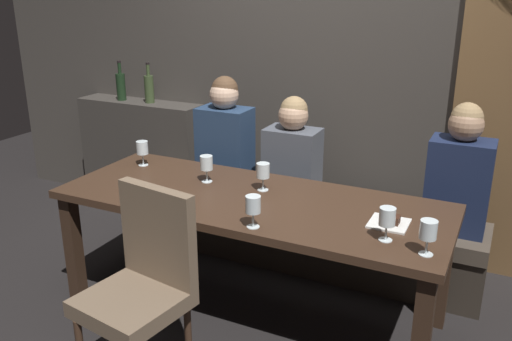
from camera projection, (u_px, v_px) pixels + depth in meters
The scene contains 19 objects.
ground at pixel (251, 311), 3.27m from camera, with size 9.00×9.00×0.00m, color black.
back_wall_tiled at pixel (327, 39), 3.81m from camera, with size 6.00×0.12×3.00m, color #423D38.
back_counter at pixel (143, 156), 4.64m from camera, with size 1.10×0.28×0.95m, color #38342F.
dining_table at pixel (251, 212), 3.06m from camera, with size 2.20×0.84×0.74m.
banquette_bench at pixel (295, 231), 3.79m from camera, with size 2.50×0.44×0.45m.
chair_near_side at pixel (144, 277), 2.56m from camera, with size 0.50×0.50×0.98m.
diner_redhead at pixel (225, 139), 3.79m from camera, with size 0.36×0.24×0.83m.
diner_bearded at pixel (292, 153), 3.65m from camera, with size 0.36×0.24×0.73m.
diner_far_end at pixel (460, 172), 3.19m from camera, with size 0.36×0.24×0.79m.
wine_bottle_dark_red at pixel (121, 86), 4.48m from camera, with size 0.08×0.08×0.33m.
wine_bottle_pale_label at pixel (149, 88), 4.39m from camera, with size 0.08×0.08×0.33m.
wine_glass_far_left at pixel (253, 206), 2.62m from camera, with size 0.08×0.08×0.16m.
wine_glass_near_right at pixel (142, 148), 3.52m from camera, with size 0.08×0.08×0.16m.
wine_glass_end_right at pixel (387, 218), 2.49m from camera, with size 0.08×0.08×0.16m.
wine_glass_center_front at pixel (206, 164), 3.23m from camera, with size 0.08×0.08×0.16m.
wine_glass_far_right at pixel (263, 172), 3.10m from camera, with size 0.08×0.08×0.16m.
wine_glass_end_left at pixel (428, 231), 2.35m from camera, with size 0.08×0.08×0.16m.
espresso_cup at pixel (133, 189), 3.08m from camera, with size 0.12×0.12×0.06m.
dessert_plate at pixel (390, 222), 2.68m from camera, with size 0.19×0.19×0.05m.
Camera 1 is at (1.26, -2.51, 1.88)m, focal length 37.94 mm.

